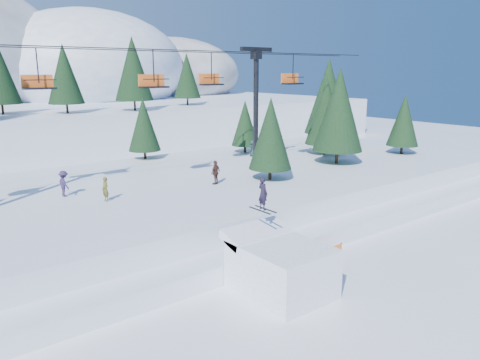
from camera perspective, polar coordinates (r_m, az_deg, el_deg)
ground at (r=21.49m, az=6.20°, el=-17.36°), size 160.00×160.00×0.00m
mid_shelf at (r=35.10m, az=-14.67°, el=-3.17°), size 70.00×22.00×2.50m
berm at (r=26.90m, az=-5.87°, el=-9.48°), size 70.00×6.00×1.10m
jump_kicker at (r=23.82m, az=4.87°, el=-10.41°), size 3.73×5.09×5.67m
chairlift at (r=34.27m, az=-13.76°, el=10.23°), size 46.00×3.21×10.28m
conifer_stand at (r=34.95m, az=-13.19°, el=6.75°), size 61.54×18.93×10.21m
distant_skiers at (r=34.27m, az=-13.73°, el=0.13°), size 31.61×9.11×1.82m
banner_near at (r=27.88m, az=10.26°, el=-8.81°), size 2.86×0.15×0.90m
banner_far at (r=29.99m, az=10.07°, el=-7.19°), size 2.64×1.16×0.90m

